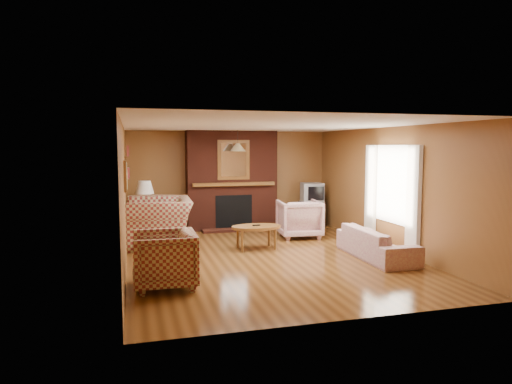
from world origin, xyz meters
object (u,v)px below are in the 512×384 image
object	(u,v)px
plaid_armchair	(164,259)
floral_sofa	(377,243)
floral_armchair	(299,219)
fireplace	(232,181)
table_lamp	(145,194)
side_table	(145,224)
crt_tv	(312,192)
plaid_loveseat	(159,221)
tv_stand	(312,214)
coffee_table	(256,228)

from	to	relation	value
plaid_armchair	floral_sofa	bearing A→B (deg)	101.55
floral_armchair	fireplace	bearing A→B (deg)	-44.96
plaid_armchair	table_lamp	distance (m)	3.90
floral_sofa	table_lamp	world-z (taller)	table_lamp
table_lamp	side_table	bearing A→B (deg)	90.00
floral_sofa	crt_tv	size ratio (longest dim) A/B	3.16
fireplace	plaid_loveseat	distance (m)	2.45
plaid_armchair	crt_tv	xyz separation A→B (m)	(4.00, 4.21, 0.45)
fireplace	plaid_loveseat	size ratio (longest dim) A/B	1.62
side_table	crt_tv	xyz separation A→B (m)	(4.15, 0.34, 0.56)
floral_sofa	floral_armchair	size ratio (longest dim) A/B	2.03
fireplace	plaid_armchair	xyz separation A→B (m)	(-1.95, -4.40, -0.77)
plaid_armchair	tv_stand	xyz separation A→B (m)	(4.00, 4.21, -0.10)
floral_sofa	floral_armchair	world-z (taller)	floral_armchair
table_lamp	tv_stand	bearing A→B (deg)	4.82
floral_armchair	table_lamp	distance (m)	3.49
plaid_loveseat	coffee_table	size ratio (longest dim) A/B	1.51
crt_tv	table_lamp	bearing A→B (deg)	-175.26
side_table	tv_stand	size ratio (longest dim) A/B	0.95
table_lamp	floral_sofa	bearing A→B (deg)	-37.84
plaid_loveseat	fireplace	bearing A→B (deg)	130.18
plaid_loveseat	crt_tv	world-z (taller)	crt_tv
plaid_armchair	tv_stand	world-z (taller)	plaid_armchair
floral_armchair	plaid_loveseat	bearing A→B (deg)	5.08
floral_armchair	side_table	xyz separation A→B (m)	(-3.31, 0.97, -0.13)
plaid_loveseat	crt_tv	xyz separation A→B (m)	(3.90, 1.25, 0.37)
plaid_armchair	floral_sofa	size ratio (longest dim) A/B	0.48
side_table	fireplace	bearing A→B (deg)	14.29
plaid_loveseat	tv_stand	bearing A→B (deg)	110.13
floral_armchair	coffee_table	size ratio (longest dim) A/B	0.94
plaid_loveseat	side_table	size ratio (longest dim) A/B	2.54
tv_stand	crt_tv	size ratio (longest dim) A/B	1.04
side_table	floral_armchair	bearing A→B (deg)	-16.36
fireplace	floral_armchair	bearing A→B (deg)	-51.28
table_lamp	crt_tv	size ratio (longest dim) A/B	1.14
tv_stand	crt_tv	distance (m)	0.55
floral_sofa	table_lamp	bearing A→B (deg)	53.11
floral_sofa	table_lamp	distance (m)	5.11
plaid_armchair	tv_stand	distance (m)	5.81
plaid_armchair	table_lamp	bearing A→B (deg)	-177.31
floral_sofa	coffee_table	distance (m)	2.31
floral_armchair	crt_tv	distance (m)	1.62
plaid_armchair	crt_tv	size ratio (longest dim) A/B	1.52
fireplace	side_table	world-z (taller)	fireplace
fireplace	plaid_loveseat	xyz separation A→B (m)	(-1.85, -1.44, -0.70)
fireplace	plaid_loveseat	world-z (taller)	fireplace
side_table	table_lamp	xyz separation A→B (m)	(0.00, -0.00, 0.67)
fireplace	side_table	distance (m)	2.34
table_lamp	crt_tv	xyz separation A→B (m)	(4.15, 0.34, -0.10)
fireplace	tv_stand	xyz separation A→B (m)	(2.05, -0.18, -0.87)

